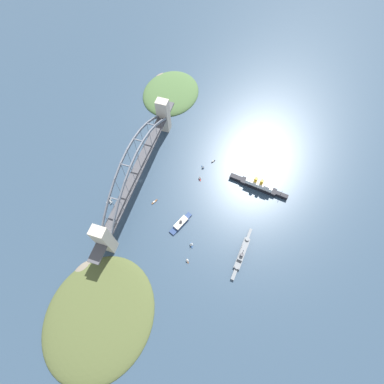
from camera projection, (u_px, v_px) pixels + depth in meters
ground_plane at (141, 181)px, 411.57m from camera, size 1400.00×1400.00×0.00m
harbor_arch_bridge at (137, 169)px, 383.39m from camera, size 275.31×18.27×74.23m
headland_west_shore at (170, 92)px, 500.13m from camera, size 118.59×99.68×21.51m
headland_east_shore at (99, 314)px, 324.45m from camera, size 145.60×128.41×18.10m
ocean_liner at (259, 185)px, 400.44m from camera, size 18.62×88.87×21.86m
naval_cruiser at (242, 253)px, 355.95m from camera, size 73.82×13.46×17.41m
harbor_ferry_steamer at (181, 223)px, 376.55m from camera, size 38.91×22.56×7.97m
seaplane_taxiing_near_bridge at (110, 201)px, 392.93m from camera, size 10.09×8.73×4.97m
small_boat_0 at (213, 161)px, 427.13m from camera, size 6.75×4.83×2.16m
small_boat_1 at (187, 260)px, 351.99m from camera, size 5.85×5.50×6.10m
small_boat_2 at (203, 166)px, 419.13m from camera, size 5.48×5.95×7.97m
small_boat_3 at (154, 202)px, 394.05m from camera, size 9.84×6.18×1.83m
small_boat_4 at (200, 177)px, 410.16m from camera, size 7.64×5.78×7.45m
small_boat_5 at (191, 244)px, 361.07m from camera, size 7.53×6.02×8.42m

